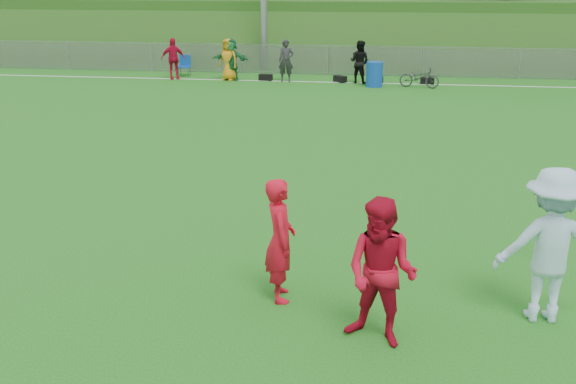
% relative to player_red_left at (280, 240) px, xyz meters
% --- Properties ---
extents(ground, '(120.00, 120.00, 0.00)m').
position_rel_player_red_left_xyz_m(ground, '(-0.80, 0.33, -0.87)').
color(ground, '#225E13').
rests_on(ground, ground).
extents(sideline_far, '(60.00, 0.10, 0.01)m').
position_rel_player_red_left_xyz_m(sideline_far, '(-0.80, 18.33, -0.86)').
color(sideline_far, white).
rests_on(sideline_far, ground).
extents(fence, '(58.00, 0.06, 1.30)m').
position_rel_player_red_left_xyz_m(fence, '(-0.80, 20.33, -0.22)').
color(fence, gray).
rests_on(fence, ground).
extents(berm, '(120.00, 18.00, 3.00)m').
position_rel_player_red_left_xyz_m(berm, '(-0.80, 31.33, 0.63)').
color(berm, '#325A19').
rests_on(berm, ground).
extents(spectator_row, '(8.80, 0.93, 1.69)m').
position_rel_player_red_left_xyz_m(spectator_row, '(-3.76, 18.33, -0.02)').
color(spectator_row, red).
rests_on(spectator_row, ground).
extents(gear_bags, '(7.16, 0.58, 0.26)m').
position_rel_player_red_left_xyz_m(gear_bags, '(0.26, 18.43, -0.74)').
color(gear_bags, black).
rests_on(gear_bags, ground).
extents(player_red_left, '(0.55, 0.71, 1.74)m').
position_rel_player_red_left_xyz_m(player_red_left, '(0.00, 0.00, 0.00)').
color(player_red_left, red).
rests_on(player_red_left, ground).
extents(player_red_center, '(1.10, 1.00, 1.85)m').
position_rel_player_red_left_xyz_m(player_red_center, '(1.35, -0.95, 0.06)').
color(player_red_center, '#B60C25').
rests_on(player_red_center, ground).
extents(player_blue, '(1.35, 0.81, 2.05)m').
position_rel_player_red_left_xyz_m(player_blue, '(3.46, -0.09, 0.16)').
color(player_blue, '#A9D4EA').
rests_on(player_blue, ground).
extents(recycling_bin, '(0.82, 0.82, 0.97)m').
position_rel_player_red_left_xyz_m(recycling_bin, '(1.18, 17.53, -0.39)').
color(recycling_bin, '#0F43A8').
rests_on(recycling_bin, ground).
extents(camp_chair, '(0.53, 0.54, 0.89)m').
position_rel_player_red_left_xyz_m(camp_chair, '(-6.97, 19.15, -0.61)').
color(camp_chair, '#0F46A2').
rests_on(camp_chair, ground).
extents(bicycle, '(1.62, 0.88, 0.81)m').
position_rel_player_red_left_xyz_m(bicycle, '(2.92, 17.53, -0.47)').
color(bicycle, '#2B2B2D').
rests_on(bicycle, ground).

